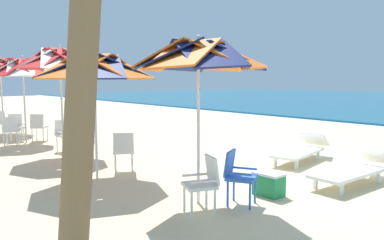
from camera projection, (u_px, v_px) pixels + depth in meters
The scene contains 17 objects.
ground_plane at pixel (281, 174), 8.03m from camera, with size 80.00×80.00×0.00m, color beige.
beach_umbrella_0 at pixel (198, 57), 5.94m from camera, with size 2.13×2.13×2.66m.
plastic_chair_0 at pixel (238, 174), 6.07m from camera, with size 0.61×0.59×0.87m.
plastic_chair_1 at pixel (204, 181), 5.64m from camera, with size 0.58×0.60×0.87m.
beach_umbrella_1 at pixel (94, 68), 7.56m from camera, with size 2.42×2.42×2.55m.
plastic_chair_2 at pixel (124, 149), 8.16m from camera, with size 0.62×0.61×0.87m.
beach_umbrella_2 at pixel (60, 60), 9.75m from camera, with size 2.21×2.21×2.84m.
plastic_chair_3 at pixel (85, 139), 9.56m from camera, with size 0.60×0.58×0.87m.
plastic_chair_4 at pixel (65, 133), 10.57m from camera, with size 0.48×0.45×0.87m.
beach_umbrella_3 at pixel (23, 69), 11.76m from camera, with size 1.97×1.97×2.69m.
plastic_chair_5 at pixel (11, 129), 11.38m from camera, with size 0.62×0.60×0.87m.
plastic_chair_6 at pixel (39, 125), 12.26m from camera, with size 0.63×0.63×0.87m.
plastic_chair_7 at pixel (16, 125), 12.23m from camera, with size 0.53×0.50×0.87m.
beach_umbrella_4 at pixel (0, 66), 13.78m from camera, with size 2.52×2.52×2.79m.
sun_lounger_0 at pixel (354, 169), 7.27m from camera, with size 0.75×2.18×0.62m.
sun_lounger_1 at pixel (301, 150), 9.24m from camera, with size 0.98×2.22×0.62m.
cooler_box at pixel (269, 184), 6.58m from camera, with size 0.50×0.34×0.40m.
Camera 1 is at (4.66, -6.60, 2.00)m, focal length 36.05 mm.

